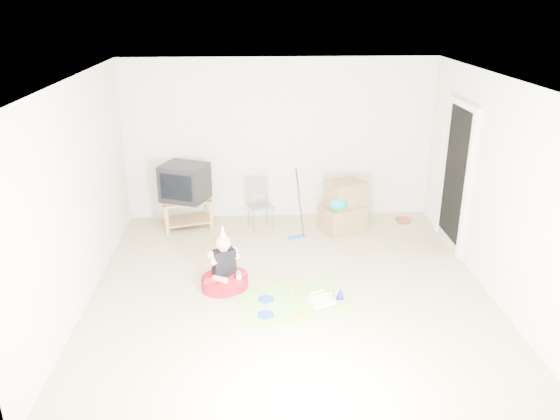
{
  "coord_description": "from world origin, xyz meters",
  "views": [
    {
      "loc": [
        -0.45,
        -6.11,
        3.45
      ],
      "look_at": [
        -0.1,
        0.4,
        0.9
      ],
      "focal_mm": 35.0,
      "sensor_mm": 36.0,
      "label": 1
    }
  ],
  "objects_px": {
    "tv_stand": "(187,211)",
    "birthday_cake": "(321,302)",
    "folding_chair": "(261,206)",
    "seated_woman": "(225,275)",
    "crt_tv": "(185,182)",
    "cardboard_boxes": "(343,207)"
  },
  "relations": [
    {
      "from": "folding_chair",
      "to": "seated_woman",
      "type": "xyz_separation_m",
      "value": [
        -0.49,
        -1.91,
        -0.19
      ]
    },
    {
      "from": "birthday_cake",
      "to": "cardboard_boxes",
      "type": "bearing_deg",
      "value": 74.58
    },
    {
      "from": "folding_chair",
      "to": "birthday_cake",
      "type": "height_order",
      "value": "folding_chair"
    },
    {
      "from": "tv_stand",
      "to": "cardboard_boxes",
      "type": "relative_size",
      "value": 1.07
    },
    {
      "from": "crt_tv",
      "to": "cardboard_boxes",
      "type": "relative_size",
      "value": 0.83
    },
    {
      "from": "tv_stand",
      "to": "cardboard_boxes",
      "type": "xyz_separation_m",
      "value": [
        2.46,
        -0.26,
        0.11
      ]
    },
    {
      "from": "tv_stand",
      "to": "folding_chair",
      "type": "xyz_separation_m",
      "value": [
        1.17,
        -0.11,
        0.11
      ]
    },
    {
      "from": "folding_chair",
      "to": "cardboard_boxes",
      "type": "xyz_separation_m",
      "value": [
        1.29,
        -0.15,
        -0.0
      ]
    },
    {
      "from": "crt_tv",
      "to": "cardboard_boxes",
      "type": "distance_m",
      "value": 2.5
    },
    {
      "from": "folding_chair",
      "to": "seated_woman",
      "type": "bearing_deg",
      "value": -104.54
    },
    {
      "from": "tv_stand",
      "to": "crt_tv",
      "type": "distance_m",
      "value": 0.48
    },
    {
      "from": "tv_stand",
      "to": "birthday_cake",
      "type": "relative_size",
      "value": 2.43
    },
    {
      "from": "cardboard_boxes",
      "to": "seated_woman",
      "type": "bearing_deg",
      "value": -135.36
    },
    {
      "from": "tv_stand",
      "to": "seated_woman",
      "type": "bearing_deg",
      "value": -71.35
    },
    {
      "from": "birthday_cake",
      "to": "tv_stand",
      "type": "bearing_deg",
      "value": 126.61
    },
    {
      "from": "tv_stand",
      "to": "folding_chair",
      "type": "distance_m",
      "value": 1.18
    },
    {
      "from": "crt_tv",
      "to": "birthday_cake",
      "type": "height_order",
      "value": "crt_tv"
    },
    {
      "from": "crt_tv",
      "to": "seated_woman",
      "type": "bearing_deg",
      "value": -48.69
    },
    {
      "from": "tv_stand",
      "to": "folding_chair",
      "type": "relative_size",
      "value": 1.08
    },
    {
      "from": "crt_tv",
      "to": "folding_chair",
      "type": "relative_size",
      "value": 0.84
    },
    {
      "from": "tv_stand",
      "to": "seated_woman",
      "type": "distance_m",
      "value": 2.13
    },
    {
      "from": "tv_stand",
      "to": "crt_tv",
      "type": "bearing_deg",
      "value": 180.0
    }
  ]
}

